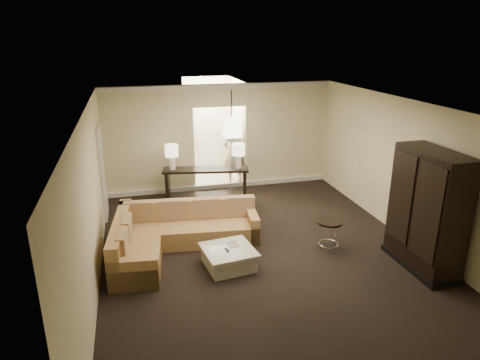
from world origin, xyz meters
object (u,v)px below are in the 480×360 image
object	(u,v)px
console_table	(206,181)
drink_table	(329,229)
coffee_table	(229,257)
armoire	(427,213)
sectional_sofa	(173,234)
person	(234,149)

from	to	relation	value
console_table	drink_table	distance (m)	3.70
coffee_table	drink_table	size ratio (longest dim) A/B	1.67
armoire	drink_table	xyz separation A→B (m)	(-1.31, 1.02, -0.61)
sectional_sofa	drink_table	world-z (taller)	sectional_sofa
sectional_sofa	console_table	bearing A→B (deg)	72.52
armoire	sectional_sofa	bearing A→B (deg)	157.68
person	console_table	bearing A→B (deg)	36.11
sectional_sofa	console_table	world-z (taller)	sectional_sofa
console_table	drink_table	size ratio (longest dim) A/B	3.67
sectional_sofa	coffee_table	bearing A→B (deg)	-38.29
coffee_table	drink_table	xyz separation A→B (m)	(2.04, 0.16, 0.24)
armoire	coffee_table	bearing A→B (deg)	165.72
coffee_table	sectional_sofa	bearing A→B (deg)	135.18
console_table	drink_table	bearing A→B (deg)	-49.55
armoire	person	distance (m)	5.74
coffee_table	person	size ratio (longest dim) A/B	0.51
console_table	drink_table	xyz separation A→B (m)	(1.83, -3.21, -0.06)
coffee_table	console_table	bearing A→B (deg)	86.44
console_table	armoire	bearing A→B (deg)	-42.58
sectional_sofa	person	distance (m)	4.21
drink_table	armoire	bearing A→B (deg)	-37.73
console_table	armoire	xyz separation A→B (m)	(3.14, -4.23, 0.55)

